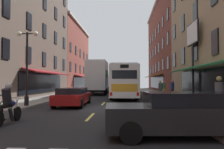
{
  "coord_description": "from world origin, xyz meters",
  "views": [
    {
      "loc": [
        1.7,
        -14.24,
        1.73
      ],
      "look_at": [
        0.45,
        6.64,
        2.38
      ],
      "focal_mm": 35.51,
      "sensor_mm": 36.0,
      "label": 1
    }
  ],
  "objects_px": {
    "pedestrian_near": "(220,96)",
    "pedestrian_rear": "(164,88)",
    "transit_bus": "(123,81)",
    "pedestrian_mid": "(172,89)",
    "pedestrian_far": "(160,89)",
    "box_truck": "(98,78)",
    "sedan_near": "(183,114)",
    "street_lamp_twin": "(27,64)",
    "billboard_sign": "(193,42)",
    "sedan_mid": "(73,96)",
    "sedan_far": "(106,87)",
    "motorcycle_rider": "(8,106)"
  },
  "relations": [
    {
      "from": "transit_bus",
      "to": "pedestrian_far",
      "type": "relative_size",
      "value": 7.55
    },
    {
      "from": "pedestrian_far",
      "to": "pedestrian_rear",
      "type": "relative_size",
      "value": 1.01
    },
    {
      "from": "sedan_near",
      "to": "sedan_far",
      "type": "relative_size",
      "value": 1.08
    },
    {
      "from": "motorcycle_rider",
      "to": "street_lamp_twin",
      "type": "height_order",
      "value": "street_lamp_twin"
    },
    {
      "from": "sedan_far",
      "to": "street_lamp_twin",
      "type": "relative_size",
      "value": 0.91
    },
    {
      "from": "sedan_mid",
      "to": "pedestrian_near",
      "type": "bearing_deg",
      "value": -35.33
    },
    {
      "from": "street_lamp_twin",
      "to": "billboard_sign",
      "type": "bearing_deg",
      "value": 17.14
    },
    {
      "from": "box_truck",
      "to": "sedan_far",
      "type": "xyz_separation_m",
      "value": [
        0.02,
        11.88,
        -1.46
      ]
    },
    {
      "from": "sedan_mid",
      "to": "pedestrian_far",
      "type": "height_order",
      "value": "pedestrian_far"
    },
    {
      "from": "sedan_near",
      "to": "sedan_mid",
      "type": "xyz_separation_m",
      "value": [
        -5.49,
        8.38,
        -0.05
      ]
    },
    {
      "from": "sedan_near",
      "to": "street_lamp_twin",
      "type": "bearing_deg",
      "value": 139.41
    },
    {
      "from": "pedestrian_far",
      "to": "pedestrian_mid",
      "type": "bearing_deg",
      "value": -83.15
    },
    {
      "from": "pedestrian_near",
      "to": "sedan_mid",
      "type": "bearing_deg",
      "value": 21.23
    },
    {
      "from": "sedan_far",
      "to": "pedestrian_mid",
      "type": "height_order",
      "value": "pedestrian_mid"
    },
    {
      "from": "sedan_far",
      "to": "pedestrian_far",
      "type": "xyz_separation_m",
      "value": [
        6.94,
        -19.27,
        0.27
      ]
    },
    {
      "from": "motorcycle_rider",
      "to": "pedestrian_mid",
      "type": "xyz_separation_m",
      "value": [
        9.21,
        12.49,
        0.33
      ]
    },
    {
      "from": "billboard_sign",
      "to": "pedestrian_mid",
      "type": "xyz_separation_m",
      "value": [
        -0.9,
        3.45,
        -3.82
      ]
    },
    {
      "from": "box_truck",
      "to": "motorcycle_rider",
      "type": "bearing_deg",
      "value": -93.36
    },
    {
      "from": "box_truck",
      "to": "sedan_near",
      "type": "distance_m",
      "value": 22.67
    },
    {
      "from": "sedan_far",
      "to": "pedestrian_mid",
      "type": "distance_m",
      "value": 21.27
    },
    {
      "from": "transit_bus",
      "to": "pedestrian_mid",
      "type": "xyz_separation_m",
      "value": [
        4.66,
        -3.11,
        -0.7
      ]
    },
    {
      "from": "transit_bus",
      "to": "pedestrian_far",
      "type": "xyz_separation_m",
      "value": [
        3.6,
        -2.68,
        -0.75
      ]
    },
    {
      "from": "transit_bus",
      "to": "sedan_near",
      "type": "height_order",
      "value": "transit_bus"
    },
    {
      "from": "billboard_sign",
      "to": "street_lamp_twin",
      "type": "bearing_deg",
      "value": -162.86
    },
    {
      "from": "box_truck",
      "to": "motorcycle_rider",
      "type": "distance_m",
      "value": 20.4
    },
    {
      "from": "motorcycle_rider",
      "to": "pedestrian_far",
      "type": "relative_size",
      "value": 1.25
    },
    {
      "from": "transit_bus",
      "to": "pedestrian_far",
      "type": "distance_m",
      "value": 4.55
    },
    {
      "from": "pedestrian_near",
      "to": "pedestrian_rear",
      "type": "bearing_deg",
      "value": -33.72
    },
    {
      "from": "sedan_mid",
      "to": "pedestrian_mid",
      "type": "xyz_separation_m",
      "value": [
        8.14,
        5.78,
        0.37
      ]
    },
    {
      "from": "pedestrian_mid",
      "to": "street_lamp_twin",
      "type": "height_order",
      "value": "street_lamp_twin"
    },
    {
      "from": "transit_bus",
      "to": "street_lamp_twin",
      "type": "xyz_separation_m",
      "value": [
        -6.25,
        -10.2,
        1.12
      ]
    },
    {
      "from": "pedestrian_rear",
      "to": "pedestrian_mid",
      "type": "bearing_deg",
      "value": 89.75
    },
    {
      "from": "motorcycle_rider",
      "to": "pedestrian_rear",
      "type": "distance_m",
      "value": 17.96
    },
    {
      "from": "sedan_far",
      "to": "pedestrian_rear",
      "type": "xyz_separation_m",
      "value": [
        7.72,
        -16.62,
        0.26
      ]
    },
    {
      "from": "pedestrian_mid",
      "to": "pedestrian_rear",
      "type": "relative_size",
      "value": 1.06
    },
    {
      "from": "pedestrian_near",
      "to": "pedestrian_rear",
      "type": "relative_size",
      "value": 1.11
    },
    {
      "from": "sedan_near",
      "to": "street_lamp_twin",
      "type": "height_order",
      "value": "street_lamp_twin"
    },
    {
      "from": "motorcycle_rider",
      "to": "pedestrian_near",
      "type": "xyz_separation_m",
      "value": [
        8.87,
        1.18,
        0.4
      ]
    },
    {
      "from": "pedestrian_mid",
      "to": "street_lamp_twin",
      "type": "bearing_deg",
      "value": -63.98
    },
    {
      "from": "pedestrian_near",
      "to": "pedestrian_mid",
      "type": "height_order",
      "value": "pedestrian_near"
    },
    {
      "from": "transit_bus",
      "to": "box_truck",
      "type": "height_order",
      "value": "box_truck"
    },
    {
      "from": "transit_bus",
      "to": "sedan_far",
      "type": "distance_m",
      "value": 16.95
    },
    {
      "from": "transit_bus",
      "to": "motorcycle_rider",
      "type": "bearing_deg",
      "value": -106.26
    },
    {
      "from": "sedan_mid",
      "to": "pedestrian_near",
      "type": "height_order",
      "value": "pedestrian_near"
    },
    {
      "from": "billboard_sign",
      "to": "transit_bus",
      "type": "height_order",
      "value": "billboard_sign"
    },
    {
      "from": "sedan_near",
      "to": "motorcycle_rider",
      "type": "distance_m",
      "value": 6.76
    },
    {
      "from": "sedan_far",
      "to": "pedestrian_rear",
      "type": "relative_size",
      "value": 2.73
    },
    {
      "from": "sedan_far",
      "to": "sedan_near",
      "type": "bearing_deg",
      "value": -81.05
    },
    {
      "from": "pedestrian_mid",
      "to": "box_truck",
      "type": "bearing_deg",
      "value": -141.32
    },
    {
      "from": "billboard_sign",
      "to": "sedan_mid",
      "type": "relative_size",
      "value": 1.29
    }
  ]
}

